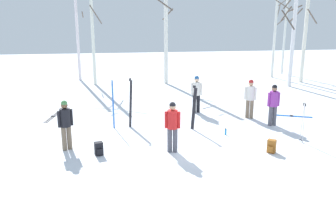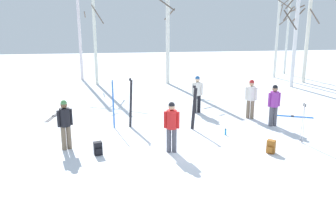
{
  "view_description": "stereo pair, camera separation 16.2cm",
  "coord_description": "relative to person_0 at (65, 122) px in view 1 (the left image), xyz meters",
  "views": [
    {
      "loc": [
        -2.49,
        -11.38,
        4.51
      ],
      "look_at": [
        -0.61,
        1.94,
        1.0
      ],
      "focal_mm": 38.07,
      "sensor_mm": 36.0,
      "label": 1
    },
    {
      "loc": [
        -2.33,
        -11.4,
        4.51
      ],
      "look_at": [
        -0.61,
        1.94,
        1.0
      ],
      "focal_mm": 38.07,
      "sensor_mm": 36.0,
      "label": 2
    }
  ],
  "objects": [
    {
      "name": "ground_plane",
      "position": [
        4.29,
        -0.29,
        -0.98
      ],
      "size": [
        60.0,
        60.0,
        0.0
      ],
      "primitive_type": "plane",
      "color": "white"
    },
    {
      "name": "person_0",
      "position": [
        0.0,
        0.0,
        0.0
      ],
      "size": [
        0.47,
        0.34,
        1.72
      ],
      "color": "#72604C",
      "rests_on": "ground_plane"
    },
    {
      "name": "person_1",
      "position": [
        7.97,
        1.54,
        0.0
      ],
      "size": [
        0.52,
        0.34,
        1.72
      ],
      "color": "#4C4C56",
      "rests_on": "ground_plane"
    },
    {
      "name": "person_2",
      "position": [
        7.43,
        2.71,
        0.0
      ],
      "size": [
        0.47,
        0.34,
        1.72
      ],
      "color": "#72604C",
      "rests_on": "ground_plane"
    },
    {
      "name": "person_3",
      "position": [
        3.49,
        -0.7,
        0.0
      ],
      "size": [
        0.51,
        0.34,
        1.72
      ],
      "color": "#4C4C56",
      "rests_on": "ground_plane"
    },
    {
      "name": "person_4",
      "position": [
        5.32,
        3.95,
        0.0
      ],
      "size": [
        0.51,
        0.34,
        1.72
      ],
      "color": "black",
      "rests_on": "ground_plane"
    },
    {
      "name": "ski_pair_planted_0",
      "position": [
        2.24,
        2.23,
        0.01
      ],
      "size": [
        0.19,
        0.21,
        2.0
      ],
      "color": "black",
      "rests_on": "ground_plane"
    },
    {
      "name": "ski_pair_planted_1",
      "position": [
        4.69,
        1.54,
        -0.1
      ],
      "size": [
        0.22,
        0.14,
        1.78
      ],
      "color": "black",
      "rests_on": "ground_plane"
    },
    {
      "name": "ski_pair_planted_2",
      "position": [
        1.55,
        2.14,
        -0.01
      ],
      "size": [
        0.08,
        0.15,
        1.95
      ],
      "color": "blue",
      "rests_on": "ground_plane"
    },
    {
      "name": "ski_pair_lying_0",
      "position": [
        9.38,
        2.73,
        -0.97
      ],
      "size": [
        1.78,
        0.87,
        0.05
      ],
      "color": "blue",
      "rests_on": "ground_plane"
    },
    {
      "name": "ski_pair_lying_1",
      "position": [
        -1.17,
        4.09,
        -0.97
      ],
      "size": [
        0.49,
        1.73,
        0.05
      ],
      "color": "black",
      "rests_on": "ground_plane"
    },
    {
      "name": "ski_poles_0",
      "position": [
        8.21,
        -0.43,
        -0.21
      ],
      "size": [
        0.07,
        0.22,
        1.44
      ],
      "color": "#B2B2BC",
      "rests_on": "ground_plane"
    },
    {
      "name": "backpack_0",
      "position": [
        6.73,
        -1.21,
        -0.77
      ],
      "size": [
        0.34,
        0.35,
        0.44
      ],
      "color": "#99591E",
      "rests_on": "ground_plane"
    },
    {
      "name": "backpack_1",
      "position": [
        1.08,
        -0.64,
        -0.77
      ],
      "size": [
        0.3,
        0.33,
        0.44
      ],
      "color": "black",
      "rests_on": "ground_plane"
    },
    {
      "name": "water_bottle_0",
      "position": [
        5.75,
        0.71,
        -0.86
      ],
      "size": [
        0.07,
        0.07,
        0.25
      ],
      "color": "#1E72BF",
      "rests_on": "ground_plane"
    },
    {
      "name": "birch_tree_0",
      "position": [
        -0.82,
        13.13,
        2.83
      ],
      "size": [
        1.38,
        1.39,
        7.79
      ],
      "color": "silver",
      "rests_on": "ground_plane"
    },
    {
      "name": "birch_tree_1",
      "position": [
        0.29,
        11.34,
        2.52
      ],
      "size": [
        1.48,
        1.42,
        6.91
      ],
      "color": "silver",
      "rests_on": "ground_plane"
    },
    {
      "name": "birch_tree_2",
      "position": [
        4.86,
        11.02,
        2.78
      ],
      "size": [
        1.21,
        1.22,
        7.34
      ],
      "color": "silver",
      "rests_on": "ground_plane"
    },
    {
      "name": "birch_tree_3",
      "position": [
        12.38,
        9.05,
        1.95
      ],
      "size": [
        1.43,
        1.59,
        5.74
      ],
      "color": "white",
      "rests_on": "ground_plane"
    },
    {
      "name": "birch_tree_4",
      "position": [
        12.69,
        12.25,
        3.13
      ],
      "size": [
        1.23,
        1.21,
        7.95
      ],
      "color": "silver",
      "rests_on": "ground_plane"
    },
    {
      "name": "birch_tree_5",
      "position": [
        13.85,
        10.25,
        2.55
      ],
      "size": [
        1.28,
        1.42,
        6.84
      ],
      "color": "silver",
      "rests_on": "ground_plane"
    },
    {
      "name": "birch_tree_6",
      "position": [
        14.07,
        13.68,
        2.38
      ],
      "size": [
        1.78,
        1.5,
        6.43
      ],
      "color": "silver",
      "rests_on": "ground_plane"
    }
  ]
}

